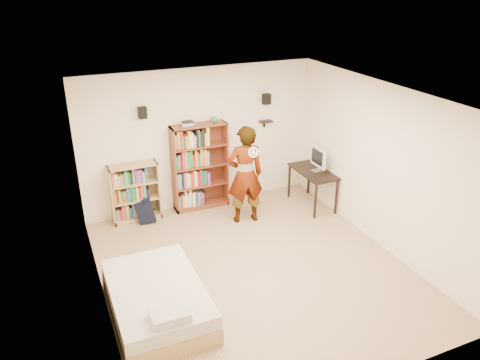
% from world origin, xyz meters
% --- Properties ---
extents(ground, '(4.50, 5.00, 0.01)m').
position_xyz_m(ground, '(0.00, 0.00, 0.00)').
color(ground, tan).
rests_on(ground, ground).
extents(room_shell, '(4.52, 5.02, 2.71)m').
position_xyz_m(room_shell, '(0.00, 0.00, 1.76)').
color(room_shell, white).
rests_on(room_shell, ground).
extents(crown_molding, '(4.50, 5.00, 0.06)m').
position_xyz_m(crown_molding, '(0.00, 0.00, 2.67)').
color(crown_molding, silver).
rests_on(crown_molding, room_shell).
extents(speaker_left, '(0.14, 0.12, 0.20)m').
position_xyz_m(speaker_left, '(-1.05, 2.40, 2.00)').
color(speaker_left, black).
rests_on(speaker_left, room_shell).
extents(speaker_right, '(0.14, 0.12, 0.20)m').
position_xyz_m(speaker_right, '(1.35, 2.40, 2.00)').
color(speaker_right, black).
rests_on(speaker_right, room_shell).
extents(wall_shelf, '(0.25, 0.16, 0.02)m').
position_xyz_m(wall_shelf, '(1.35, 2.41, 1.55)').
color(wall_shelf, black).
rests_on(wall_shelf, room_shell).
extents(tall_bookshelf, '(1.06, 0.31, 1.68)m').
position_xyz_m(tall_bookshelf, '(-0.06, 2.35, 0.84)').
color(tall_bookshelf, brown).
rests_on(tall_bookshelf, ground).
extents(low_bookshelf, '(0.88, 0.33, 1.10)m').
position_xyz_m(low_bookshelf, '(-1.33, 2.34, 0.55)').
color(low_bookshelf, tan).
rests_on(low_bookshelf, ground).
extents(computer_desk, '(0.54, 1.08, 0.73)m').
position_xyz_m(computer_desk, '(1.96, 1.55, 0.37)').
color(computer_desk, black).
rests_on(computer_desk, ground).
extents(imac, '(0.14, 0.47, 0.47)m').
position_xyz_m(imac, '(2.01, 1.51, 0.97)').
color(imac, silver).
rests_on(imac, computer_desk).
extents(daybed, '(1.19, 1.84, 0.54)m').
position_xyz_m(daybed, '(-1.63, -0.40, 0.27)').
color(daybed, beige).
rests_on(daybed, ground).
extents(person, '(0.72, 0.52, 1.83)m').
position_xyz_m(person, '(0.50, 1.50, 0.91)').
color(person, black).
rests_on(person, ground).
extents(wii_wheel, '(0.19, 0.07, 0.19)m').
position_xyz_m(wii_wheel, '(0.50, 1.16, 1.46)').
color(wii_wheel, silver).
rests_on(wii_wheel, person).
extents(navy_bag, '(0.37, 0.27, 0.45)m').
position_xyz_m(navy_bag, '(-1.21, 2.13, 0.23)').
color(navy_bag, black).
rests_on(navy_bag, ground).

